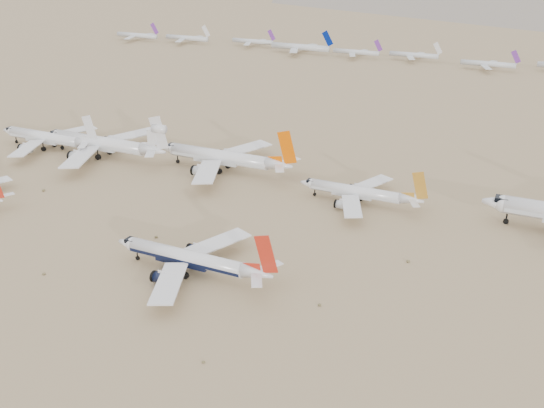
{
  "coord_description": "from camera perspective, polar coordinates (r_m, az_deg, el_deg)",
  "views": [
    {
      "loc": [
        65.15,
        -111.09,
        78.15
      ],
      "look_at": [
        -3.86,
        35.76,
        7.0
      ],
      "focal_mm": 40.0,
      "sensor_mm": 36.0,
      "label": 1
    }
  ],
  "objects": [
    {
      "name": "ground",
      "position": [
        150.64,
        -4.5,
        -7.66
      ],
      "size": [
        7000.0,
        7000.0,
        0.0
      ],
      "primitive_type": "plane",
      "color": "#967757",
      "rests_on": "ground"
    },
    {
      "name": "main_airliner",
      "position": [
        154.18,
        -7.47,
        -5.18
      ],
      "size": [
        43.87,
        42.85,
        15.48
      ],
      "color": "silver",
      "rests_on": "ground"
    },
    {
      "name": "row2_gold_tail",
      "position": [
        195.29,
        8.33,
        1.08
      ],
      "size": [
        39.59,
        38.72,
        14.1
      ],
      "color": "silver",
      "rests_on": "ground"
    },
    {
      "name": "row2_orange_tail",
      "position": [
        221.21,
        -4.45,
        4.36
      ],
      "size": [
        52.53,
        51.39,
        18.74
      ],
      "color": "silver",
      "rests_on": "ground"
    },
    {
      "name": "row2_white_trijet",
      "position": [
        243.6,
        -15.39,
        5.51
      ],
      "size": [
        55.61,
        54.35,
        19.71
      ],
      "color": "silver",
      "rests_on": "ground"
    },
    {
      "name": "row2_white_twin",
      "position": [
        260.95,
        -20.27,
        5.85
      ],
      "size": [
        47.01,
        46.0,
        16.8
      ],
      "color": "silver",
      "rests_on": "ground"
    },
    {
      "name": "distant_storage_row",
      "position": [
        453.32,
        7.78,
        14.1
      ],
      "size": [
        471.22,
        54.63,
        15.48
      ],
      "color": "silver",
      "rests_on": "ground"
    },
    {
      "name": "desert_scrub",
      "position": [
        150.62,
        -19.48,
        -8.98
      ],
      "size": [
        206.06,
        121.67,
        0.63
      ],
      "color": "brown",
      "rests_on": "ground"
    }
  ]
}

